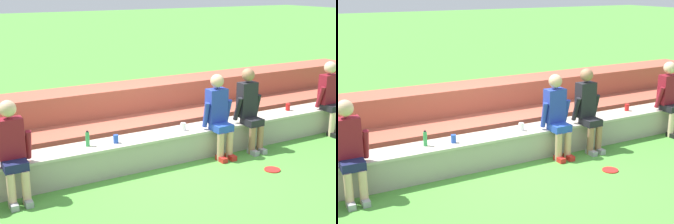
{
  "view_description": "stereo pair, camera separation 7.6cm",
  "coord_description": "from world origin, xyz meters",
  "views": [
    {
      "loc": [
        -3.53,
        -5.97,
        2.82
      ],
      "look_at": [
        -0.03,
        0.24,
        0.82
      ],
      "focal_mm": 49.62,
      "sensor_mm": 36.0,
      "label": 1
    },
    {
      "loc": [
        -3.46,
        -6.01,
        2.82
      ],
      "look_at": [
        -0.03,
        0.24,
        0.82
      ],
      "focal_mm": 49.62,
      "sensor_mm": 36.0,
      "label": 2
    }
  ],
  "objects": [
    {
      "name": "ground_plane",
      "position": [
        0.0,
        0.0,
        0.0
      ],
      "size": [
        80.0,
        80.0,
        0.0
      ],
      "primitive_type": "plane",
      "color": "#4C9338"
    },
    {
      "name": "stone_seating_wall",
      "position": [
        0.0,
        0.24,
        0.25
      ],
      "size": [
        7.96,
        0.53,
        0.48
      ],
      "color": "#A8A08E",
      "rests_on": "ground"
    },
    {
      "name": "brick_bleachers",
      "position": [
        0.0,
        1.63,
        0.4
      ],
      "size": [
        11.39,
        1.53,
        0.95
      ],
      "color": "#A8513D",
      "rests_on": "ground"
    },
    {
      "name": "person_left_of_center",
      "position": [
        -2.51,
        -0.02,
        0.73
      ],
      "size": [
        0.52,
        0.54,
        1.36
      ],
      "color": "#DBAD89",
      "rests_on": "ground"
    },
    {
      "name": "person_center",
      "position": [
        0.8,
        0.0,
        0.74
      ],
      "size": [
        0.52,
        0.54,
        1.38
      ],
      "color": "tan",
      "rests_on": "ground"
    },
    {
      "name": "person_right_of_center",
      "position": [
        1.45,
        0.01,
        0.76
      ],
      "size": [
        0.5,
        0.55,
        1.42
      ],
      "color": "#996B4C",
      "rests_on": "ground"
    },
    {
      "name": "person_far_right",
      "position": [
        3.37,
        -0.03,
        0.74
      ],
      "size": [
        0.53,
        0.51,
        1.39
      ],
      "color": "beige",
      "rests_on": "ground"
    },
    {
      "name": "water_bottle_mid_right",
      "position": [
        -1.38,
        0.27,
        0.59
      ],
      "size": [
        0.06,
        0.06,
        0.24
      ],
      "color": "green",
      "rests_on": "stone_seating_wall"
    },
    {
      "name": "plastic_cup_left_end",
      "position": [
        -0.96,
        0.19,
        0.54
      ],
      "size": [
        0.08,
        0.08,
        0.13
      ],
      "primitive_type": "cylinder",
      "color": "blue",
      "rests_on": "stone_seating_wall"
    },
    {
      "name": "plastic_cup_middle",
      "position": [
        0.25,
        0.22,
        0.54
      ],
      "size": [
        0.09,
        0.09,
        0.13
      ],
      "primitive_type": "cylinder",
      "color": "white",
      "rests_on": "stone_seating_wall"
    },
    {
      "name": "plastic_cup_right_end",
      "position": [
        2.62,
        0.3,
        0.54
      ],
      "size": [
        0.08,
        0.08,
        0.13
      ],
      "primitive_type": "cylinder",
      "color": "red",
      "rests_on": "stone_seating_wall"
    },
    {
      "name": "frisbee",
      "position": [
        1.17,
        -0.93,
        0.01
      ],
      "size": [
        0.25,
        0.25,
        0.02
      ],
      "primitive_type": "cylinder",
      "color": "red",
      "rests_on": "ground"
    }
  ]
}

